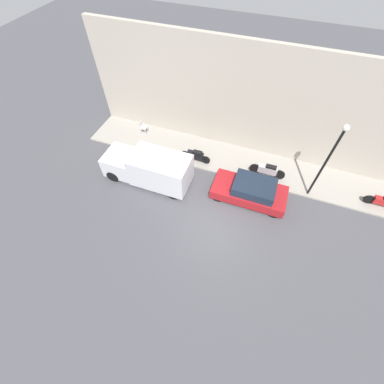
% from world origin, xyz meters
% --- Properties ---
extents(ground_plane, '(60.00, 60.00, 0.00)m').
position_xyz_m(ground_plane, '(0.00, 0.00, 0.00)').
color(ground_plane, '#47474C').
extents(sidewalk, '(2.69, 19.42, 0.11)m').
position_xyz_m(sidewalk, '(4.79, 0.00, 0.05)').
color(sidewalk, gray).
rests_on(sidewalk, ground_plane).
extents(building_facade, '(0.30, 19.42, 6.47)m').
position_xyz_m(building_facade, '(6.28, 0.00, 3.24)').
color(building_facade, '#B2A899').
rests_on(building_facade, ground_plane).
extents(parked_car, '(1.80, 3.95, 1.26)m').
position_xyz_m(parked_car, '(2.36, -1.27, 0.60)').
color(parked_car, maroon).
rests_on(parked_car, ground_plane).
extents(delivery_van, '(1.83, 4.95, 1.96)m').
position_xyz_m(delivery_van, '(1.69, 4.41, 1.00)').
color(delivery_van, silver).
rests_on(delivery_van, ground_plane).
extents(motorcycle_black, '(0.30, 1.87, 0.77)m').
position_xyz_m(motorcycle_black, '(3.96, 2.43, 0.52)').
color(motorcycle_black, black).
rests_on(motorcycle_black, sidewalk).
extents(motorcycle_red, '(0.30, 1.91, 0.73)m').
position_xyz_m(motorcycle_red, '(4.13, -8.05, 0.51)').
color(motorcycle_red, '#B21E1E').
rests_on(motorcycle_red, sidewalk).
extents(scooter_silver, '(0.30, 2.04, 0.83)m').
position_xyz_m(scooter_silver, '(4.22, -1.89, 0.56)').
color(scooter_silver, '#B7B7BF').
rests_on(scooter_silver, sidewalk).
extents(streetlamp, '(0.30, 0.30, 4.67)m').
position_xyz_m(streetlamp, '(3.71, -4.31, 2.99)').
color(streetlamp, black).
rests_on(streetlamp, sidewalk).
extents(cafe_chair, '(0.40, 0.40, 0.87)m').
position_xyz_m(cafe_chair, '(5.26, 6.64, 0.60)').
color(cafe_chair, silver).
rests_on(cafe_chair, sidewalk).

